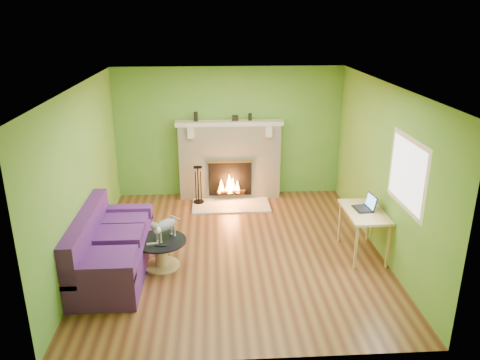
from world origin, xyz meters
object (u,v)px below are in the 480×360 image
at_px(desk, 364,216).
at_px(cat, 166,228).
at_px(coffee_table, 161,251).
at_px(sofa, 109,250).

bearing_deg(desk, cat, -177.23).
relative_size(coffee_table, desk, 0.77).
relative_size(sofa, desk, 2.06).
height_order(desk, cat, cat).
bearing_deg(sofa, cat, 10.63).
bearing_deg(cat, coffee_table, -108.45).
bearing_deg(cat, sofa, -129.83).
relative_size(sofa, cat, 3.58).
bearing_deg(sofa, coffee_table, 7.95).
relative_size(desk, cat, 1.73).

